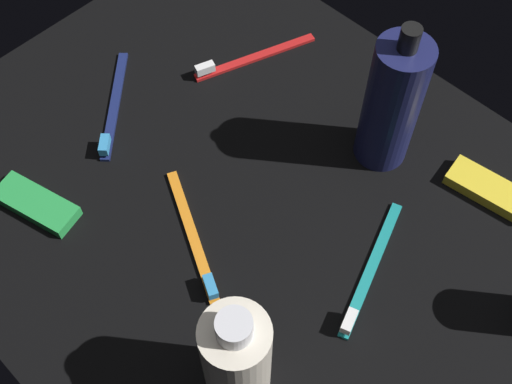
{
  "coord_description": "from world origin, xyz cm",
  "views": [
    {
      "loc": [
        -27.96,
        28.68,
        66.9
      ],
      "look_at": [
        0.0,
        0.0,
        3.0
      ],
      "focal_mm": 45.93,
      "sensor_mm": 36.0,
      "label": 1
    }
  ],
  "objects_px": {
    "bodywash_bottle": "(237,359)",
    "snack_bar_yellow": "(490,190)",
    "toothbrush_orange": "(195,241)",
    "snack_bar_green": "(36,204)",
    "toothbrush_teal": "(369,274)",
    "lotion_bottle": "(392,104)",
    "toothbrush_red": "(248,58)",
    "toothbrush_navy": "(113,109)"
  },
  "relations": [
    {
      "from": "toothbrush_navy",
      "to": "snack_bar_green",
      "type": "bearing_deg",
      "value": 107.31
    },
    {
      "from": "toothbrush_orange",
      "to": "snack_bar_green",
      "type": "bearing_deg",
      "value": 29.96
    },
    {
      "from": "lotion_bottle",
      "to": "toothbrush_navy",
      "type": "height_order",
      "value": "lotion_bottle"
    },
    {
      "from": "lotion_bottle",
      "to": "bodywash_bottle",
      "type": "distance_m",
      "value": 0.34
    },
    {
      "from": "lotion_bottle",
      "to": "toothbrush_orange",
      "type": "relative_size",
      "value": 1.24
    },
    {
      "from": "toothbrush_red",
      "to": "snack_bar_yellow",
      "type": "distance_m",
      "value": 0.36
    },
    {
      "from": "lotion_bottle",
      "to": "bodywash_bottle",
      "type": "xyz_separation_m",
      "value": [
        -0.08,
        0.33,
        -0.02
      ]
    },
    {
      "from": "toothbrush_navy",
      "to": "snack_bar_yellow",
      "type": "relative_size",
      "value": 1.34
    },
    {
      "from": "lotion_bottle",
      "to": "snack_bar_green",
      "type": "height_order",
      "value": "lotion_bottle"
    },
    {
      "from": "toothbrush_red",
      "to": "snack_bar_green",
      "type": "relative_size",
      "value": 1.67
    },
    {
      "from": "snack_bar_green",
      "to": "toothbrush_red",
      "type": "bearing_deg",
      "value": -106.62
    },
    {
      "from": "lotion_bottle",
      "to": "toothbrush_red",
      "type": "bearing_deg",
      "value": 1.74
    },
    {
      "from": "toothbrush_teal",
      "to": "toothbrush_navy",
      "type": "height_order",
      "value": "same"
    },
    {
      "from": "toothbrush_teal",
      "to": "toothbrush_red",
      "type": "bearing_deg",
      "value": -23.08
    },
    {
      "from": "toothbrush_red",
      "to": "toothbrush_navy",
      "type": "bearing_deg",
      "value": 71.57
    },
    {
      "from": "bodywash_bottle",
      "to": "toothbrush_teal",
      "type": "distance_m",
      "value": 0.2
    },
    {
      "from": "toothbrush_navy",
      "to": "snack_bar_yellow",
      "type": "height_order",
      "value": "toothbrush_navy"
    },
    {
      "from": "bodywash_bottle",
      "to": "snack_bar_yellow",
      "type": "height_order",
      "value": "bodywash_bottle"
    },
    {
      "from": "snack_bar_yellow",
      "to": "lotion_bottle",
      "type": "bearing_deg",
      "value": 9.85
    },
    {
      "from": "bodywash_bottle",
      "to": "snack_bar_yellow",
      "type": "xyz_separation_m",
      "value": [
        -0.05,
        -0.37,
        -0.07
      ]
    },
    {
      "from": "toothbrush_orange",
      "to": "snack_bar_yellow",
      "type": "bearing_deg",
      "value": -124.72
    },
    {
      "from": "lotion_bottle",
      "to": "toothbrush_teal",
      "type": "xyz_separation_m",
      "value": [
        -0.1,
        0.15,
        -0.09
      ]
    },
    {
      "from": "toothbrush_teal",
      "to": "snack_bar_green",
      "type": "height_order",
      "value": "toothbrush_teal"
    },
    {
      "from": "toothbrush_red",
      "to": "toothbrush_navy",
      "type": "height_order",
      "value": "same"
    },
    {
      "from": "bodywash_bottle",
      "to": "toothbrush_navy",
      "type": "bearing_deg",
      "value": -20.25
    },
    {
      "from": "toothbrush_teal",
      "to": "toothbrush_navy",
      "type": "distance_m",
      "value": 0.39
    },
    {
      "from": "toothbrush_orange",
      "to": "bodywash_bottle",
      "type": "bearing_deg",
      "value": 152.39
    },
    {
      "from": "snack_bar_green",
      "to": "toothbrush_teal",
      "type": "bearing_deg",
      "value": -163.24
    },
    {
      "from": "toothbrush_red",
      "to": "snack_bar_green",
      "type": "height_order",
      "value": "toothbrush_red"
    },
    {
      "from": "bodywash_bottle",
      "to": "toothbrush_orange",
      "type": "relative_size",
      "value": 1.01
    },
    {
      "from": "toothbrush_teal",
      "to": "toothbrush_orange",
      "type": "height_order",
      "value": "same"
    },
    {
      "from": "toothbrush_orange",
      "to": "toothbrush_teal",
      "type": "bearing_deg",
      "value": -147.88
    },
    {
      "from": "bodywash_bottle",
      "to": "snack_bar_yellow",
      "type": "distance_m",
      "value": 0.38
    },
    {
      "from": "bodywash_bottle",
      "to": "toothbrush_navy",
      "type": "height_order",
      "value": "bodywash_bottle"
    },
    {
      "from": "toothbrush_teal",
      "to": "toothbrush_navy",
      "type": "relative_size",
      "value": 1.24
    },
    {
      "from": "toothbrush_teal",
      "to": "snack_bar_yellow",
      "type": "distance_m",
      "value": 0.19
    },
    {
      "from": "toothbrush_navy",
      "to": "toothbrush_orange",
      "type": "bearing_deg",
      "value": 165.24
    },
    {
      "from": "bodywash_bottle",
      "to": "toothbrush_red",
      "type": "distance_m",
      "value": 0.45
    },
    {
      "from": "bodywash_bottle",
      "to": "toothbrush_navy",
      "type": "relative_size",
      "value": 1.2
    },
    {
      "from": "toothbrush_teal",
      "to": "toothbrush_orange",
      "type": "distance_m",
      "value": 0.2
    },
    {
      "from": "lotion_bottle",
      "to": "snack_bar_yellow",
      "type": "xyz_separation_m",
      "value": [
        -0.13,
        -0.04,
        -0.08
      ]
    },
    {
      "from": "toothbrush_teal",
      "to": "toothbrush_orange",
      "type": "relative_size",
      "value": 1.05
    }
  ]
}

